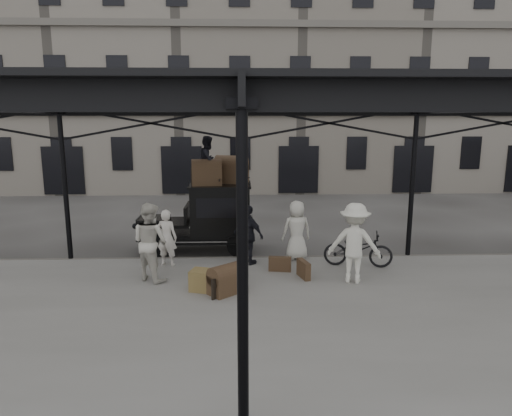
{
  "coord_description": "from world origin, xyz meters",
  "views": [
    {
      "loc": [
        -0.02,
        -11.0,
        4.19
      ],
      "look_at": [
        0.42,
        1.6,
        1.7
      ],
      "focal_mm": 32.0,
      "sensor_mm": 36.0,
      "label": 1
    }
  ],
  "objects_px": {
    "porter_official": "(248,235)",
    "bicycle": "(358,249)",
    "steamer_trunk_platform": "(226,281)",
    "porter_left": "(167,238)",
    "steamer_trunk_roof_near": "(207,174)",
    "taxi": "(211,214)"
  },
  "relations": [
    {
      "from": "porter_left",
      "to": "steamer_trunk_roof_near",
      "type": "height_order",
      "value": "steamer_trunk_roof_near"
    },
    {
      "from": "porter_left",
      "to": "porter_official",
      "type": "bearing_deg",
      "value": -164.54
    },
    {
      "from": "taxi",
      "to": "steamer_trunk_roof_near",
      "type": "height_order",
      "value": "steamer_trunk_roof_near"
    },
    {
      "from": "porter_left",
      "to": "bicycle",
      "type": "height_order",
      "value": "porter_left"
    },
    {
      "from": "steamer_trunk_roof_near",
      "to": "porter_left",
      "type": "bearing_deg",
      "value": -128.86
    },
    {
      "from": "bicycle",
      "to": "steamer_trunk_roof_near",
      "type": "relative_size",
      "value": 2.07
    },
    {
      "from": "porter_official",
      "to": "steamer_trunk_platform",
      "type": "distance_m",
      "value": 2.31
    },
    {
      "from": "bicycle",
      "to": "steamer_trunk_roof_near",
      "type": "distance_m",
      "value": 5.01
    },
    {
      "from": "porter_official",
      "to": "bicycle",
      "type": "height_order",
      "value": "porter_official"
    },
    {
      "from": "taxi",
      "to": "steamer_trunk_platform",
      "type": "height_order",
      "value": "taxi"
    },
    {
      "from": "steamer_trunk_roof_near",
      "to": "steamer_trunk_platform",
      "type": "height_order",
      "value": "steamer_trunk_roof_near"
    },
    {
      "from": "porter_left",
      "to": "steamer_trunk_roof_near",
      "type": "distance_m",
      "value": 2.45
    },
    {
      "from": "porter_official",
      "to": "steamer_trunk_platform",
      "type": "xyz_separation_m",
      "value": [
        -0.57,
        -2.17,
        -0.55
      ]
    },
    {
      "from": "porter_left",
      "to": "steamer_trunk_platform",
      "type": "relative_size",
      "value": 2.0
    },
    {
      "from": "porter_official",
      "to": "taxi",
      "type": "bearing_deg",
      "value": -17.91
    },
    {
      "from": "taxi",
      "to": "porter_left",
      "type": "xyz_separation_m",
      "value": [
        -1.1,
        -1.84,
        -0.26
      ]
    },
    {
      "from": "taxi",
      "to": "porter_left",
      "type": "height_order",
      "value": "taxi"
    },
    {
      "from": "steamer_trunk_roof_near",
      "to": "steamer_trunk_platform",
      "type": "xyz_separation_m",
      "value": [
        0.67,
        -3.72,
        -2.07
      ]
    },
    {
      "from": "porter_official",
      "to": "bicycle",
      "type": "bearing_deg",
      "value": -146.42
    },
    {
      "from": "porter_left",
      "to": "steamer_trunk_platform",
      "type": "height_order",
      "value": "porter_left"
    },
    {
      "from": "taxi",
      "to": "steamer_trunk_roof_near",
      "type": "xyz_separation_m",
      "value": [
        -0.08,
        -0.25,
        1.31
      ]
    },
    {
      "from": "bicycle",
      "to": "steamer_trunk_platform",
      "type": "xyz_separation_m",
      "value": [
        -3.59,
        -1.86,
        -0.2
      ]
    }
  ]
}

